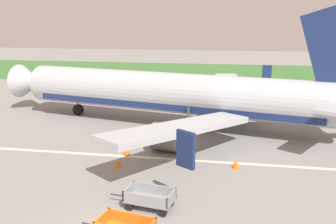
# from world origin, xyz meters

# --- Properties ---
(grass_strip) EXTENTS (220.00, 28.00, 0.06)m
(grass_strip) POSITION_xyz_m (0.00, 55.90, 0.03)
(grass_strip) COLOR #3D7033
(grass_strip) RESTS_ON ground
(apron_stripe) EXTENTS (120.00, 0.36, 0.01)m
(apron_stripe) POSITION_xyz_m (0.00, 10.03, 0.01)
(apron_stripe) COLOR silver
(apron_stripe) RESTS_ON ground
(airplane) EXTENTS (37.38, 30.24, 11.34)m
(airplane) POSITION_xyz_m (0.96, 18.52, 3.05)
(airplane) COLOR #B2B7BC
(airplane) RESTS_ON ground
(baggage_cart_second_in_row) EXTENTS (3.62, 1.80, 1.07)m
(baggage_cart_second_in_row) POSITION_xyz_m (1.44, 2.84, 0.60)
(baggage_cart_second_in_row) COLOR gray
(baggage_cart_second_in_row) RESTS_ON ground
(traffic_cone_near_plane) EXTENTS (0.50, 0.50, 0.65)m
(traffic_cone_near_plane) POSITION_xyz_m (5.97, 9.07, 0.33)
(traffic_cone_near_plane) COLOR orange
(traffic_cone_near_plane) RESTS_ON ground
(traffic_cone_mid_apron) EXTENTS (0.46, 0.46, 0.61)m
(traffic_cone_mid_apron) POSITION_xyz_m (-1.92, 8.05, 0.30)
(traffic_cone_mid_apron) COLOR orange
(traffic_cone_mid_apron) RESTS_ON ground
(traffic_cone_by_carts) EXTENTS (0.55, 0.55, 0.73)m
(traffic_cone_by_carts) POSITION_xyz_m (-1.94, 10.23, 0.36)
(traffic_cone_by_carts) COLOR orange
(traffic_cone_by_carts) RESTS_ON ground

